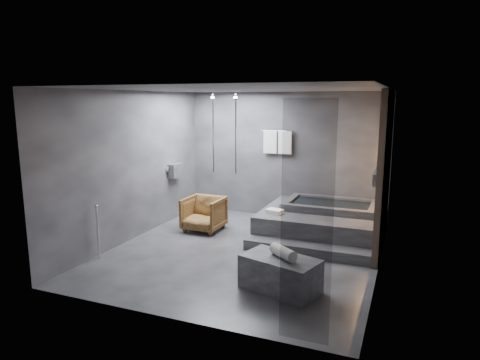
% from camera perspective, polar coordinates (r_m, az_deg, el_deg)
% --- Properties ---
extents(room, '(5.00, 5.04, 2.82)m').
position_cam_1_polar(room, '(7.30, 4.15, 3.56)').
color(room, '#29292B').
rests_on(room, ground).
extents(tub_deck, '(2.20, 2.00, 0.50)m').
position_cam_1_polar(tub_deck, '(8.59, 10.68, -5.61)').
color(tub_deck, '#2D2D30').
rests_on(tub_deck, ground).
extents(tub_step, '(2.20, 0.36, 0.18)m').
position_cam_1_polar(tub_step, '(7.54, 8.85, -9.16)').
color(tub_step, '#2D2D30').
rests_on(tub_step, ground).
extents(concrete_bench, '(1.18, 0.86, 0.48)m').
position_cam_1_polar(concrete_bench, '(6.14, 5.37, -12.33)').
color(concrete_bench, '#37373A').
rests_on(concrete_bench, ground).
extents(driftwood_chair, '(0.75, 0.77, 0.69)m').
position_cam_1_polar(driftwood_chair, '(8.75, -4.86, -4.50)').
color(driftwood_chair, '#422810').
rests_on(driftwood_chair, ground).
extents(rolled_towel, '(0.45, 0.40, 0.16)m').
position_cam_1_polar(rolled_towel, '(6.01, 5.77, -9.57)').
color(rolled_towel, white).
rests_on(rolled_towel, concrete_bench).
extents(deck_towel, '(0.34, 0.28, 0.08)m').
position_cam_1_polar(deck_towel, '(8.17, 4.64, -4.18)').
color(deck_towel, white).
rests_on(deck_towel, tub_deck).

